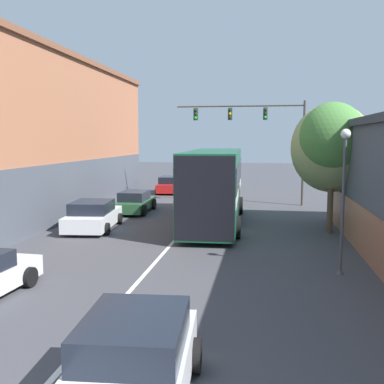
# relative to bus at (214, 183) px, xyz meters

# --- Properties ---
(lane_center_line) EXTENTS (0.14, 42.29, 0.01)m
(lane_center_line) POSITION_rel_bus_xyz_m (-1.28, -3.71, -2.11)
(lane_center_line) COLOR silver
(lane_center_line) RESTS_ON ground_plane
(building_left_brick) EXTENTS (8.69, 25.29, 9.01)m
(building_left_brick) POSITION_rel_bus_xyz_m (-11.92, 0.85, 2.51)
(building_left_brick) COLOR #A86647
(building_left_brick) RESTS_ON ground_plane
(bus) EXTENTS (3.08, 10.76, 3.79)m
(bus) POSITION_rel_bus_xyz_m (0.00, 0.00, 0.00)
(bus) COLOR #145133
(bus) RESTS_ON ground_plane
(hatchback_foreground) EXTENTS (2.28, 4.21, 1.48)m
(hatchback_foreground) POSITION_rel_bus_xyz_m (0.43, -16.14, -1.41)
(hatchback_foreground) COLOR silver
(hatchback_foreground) RESTS_ON ground_plane
(parked_car_left_near) EXTENTS (1.96, 4.17, 1.29)m
(parked_car_left_near) POSITION_rel_bus_xyz_m (-5.10, 2.97, -1.50)
(parked_car_left_near) COLOR #285633
(parked_car_left_near) RESTS_ON ground_plane
(parked_car_left_mid) EXTENTS (2.51, 4.50, 1.40)m
(parked_car_left_mid) POSITION_rel_bus_xyz_m (-5.68, -2.28, -1.46)
(parked_car_left_mid) COLOR silver
(parked_car_left_mid) RESTS_ON ground_plane
(parked_car_left_distant) EXTENTS (2.35, 4.40, 1.35)m
(parked_car_left_distant) POSITION_rel_bus_xyz_m (-5.00, 13.07, -1.48)
(parked_car_left_distant) COLOR red
(parked_car_left_distant) RESTS_ON ground_plane
(traffic_signal_gantry) EXTENTS (8.49, 0.36, 6.85)m
(traffic_signal_gantry) POSITION_rel_bus_xyz_m (2.28, 7.42, 2.99)
(traffic_signal_gantry) COLOR #514C47
(traffic_signal_gantry) RESTS_ON ground_plane
(street_lamp) EXTENTS (0.31, 0.31, 4.69)m
(street_lamp) POSITION_rel_bus_xyz_m (5.00, -8.03, 0.58)
(street_lamp) COLOR #47474C
(street_lamp) RESTS_ON ground_plane
(street_tree_near) EXTENTS (3.83, 3.45, 6.06)m
(street_tree_near) POSITION_rel_bus_xyz_m (5.66, -0.57, 1.83)
(street_tree_near) COLOR #3D2D1E
(street_tree_near) RESTS_ON ground_plane
(street_tree_far) EXTENTS (3.06, 2.75, 6.06)m
(street_tree_far) POSITION_rel_bus_xyz_m (5.58, -1.26, 2.24)
(street_tree_far) COLOR brown
(street_tree_far) RESTS_ON ground_plane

